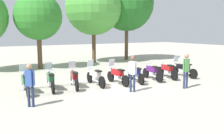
{
  "coord_description": "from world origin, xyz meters",
  "views": [
    {
      "loc": [
        -6.81,
        -11.38,
        2.95
      ],
      "look_at": [
        0.0,
        0.5,
        0.9
      ],
      "focal_mm": 38.02,
      "sensor_mm": 36.0,
      "label": 1
    }
  ],
  "objects": [
    {
      "name": "motorcycle_6",
      "position": [
        2.44,
        -0.18,
        0.5
      ],
      "size": [
        0.66,
        2.18,
        0.99
      ],
      "rotation": [
        0.0,
        0.0,
        1.44
      ],
      "color": "black",
      "rests_on": "ground_plane"
    },
    {
      "name": "motorcycle_5",
      "position": [
        1.22,
        -0.15,
        0.5
      ],
      "size": [
        0.76,
        2.16,
        0.99
      ],
      "rotation": [
        0.0,
        0.0,
        1.36
      ],
      "color": "black",
      "rests_on": "ground_plane"
    },
    {
      "name": "person_2",
      "position": [
        2.55,
        -2.77,
        1.09
      ],
      "size": [
        0.41,
        0.28,
        1.83
      ],
      "rotation": [
        0.0,
        0.0,
        4.54
      ],
      "color": "#232D4C",
      "rests_on": "ground_plane"
    },
    {
      "name": "motorcycle_7",
      "position": [
        3.67,
        -0.17,
        0.5
      ],
      "size": [
        0.72,
        2.17,
        0.99
      ],
      "rotation": [
        0.0,
        0.0,
        1.4
      ],
      "color": "black",
      "rests_on": "ground_plane"
    },
    {
      "name": "person_1",
      "position": [
        -5.09,
        -1.94,
        1.02
      ],
      "size": [
        0.37,
        0.32,
        1.73
      ],
      "rotation": [
        0.0,
        0.0,
        0.93
      ],
      "color": "#232D4C",
      "rests_on": "ground_plane"
    },
    {
      "name": "tree_3",
      "position": [
        6.92,
        9.53,
        5.74
      ],
      "size": [
        5.53,
        5.53,
        8.52
      ],
      "color": "brown",
      "rests_on": "ground_plane"
    },
    {
      "name": "tree_2",
      "position": [
        3.0,
        9.23,
        5.23
      ],
      "size": [
        5.3,
        5.3,
        7.89
      ],
      "color": "brown",
      "rests_on": "ground_plane"
    },
    {
      "name": "motorcycle_0",
      "position": [
        -4.89,
        0.41,
        0.52
      ],
      "size": [
        0.62,
        2.19,
        1.37
      ],
      "rotation": [
        0.0,
        0.0,
        1.52
      ],
      "color": "black",
      "rests_on": "ground_plane"
    },
    {
      "name": "motorcycle_8",
      "position": [
        4.88,
        -0.37,
        0.52
      ],
      "size": [
        0.62,
        2.19,
        1.37
      ],
      "rotation": [
        0.0,
        0.0,
        1.62
      ],
      "color": "black",
      "rests_on": "ground_plane"
    },
    {
      "name": "ground_plane",
      "position": [
        0.0,
        0.0,
        0.0
      ],
      "size": [
        80.0,
        80.0,
        0.0
      ],
      "primitive_type": "plane",
      "color": "#ADA899"
    },
    {
      "name": "person_0",
      "position": [
        -0.26,
        -1.98,
        1.06
      ],
      "size": [
        0.37,
        0.33,
        1.8
      ],
      "rotation": [
        0.0,
        0.0,
        4.1
      ],
      "color": "#232D4C",
      "rests_on": "ground_plane"
    },
    {
      "name": "motorcycle_1",
      "position": [
        -3.66,
        0.39,
        0.52
      ],
      "size": [
        0.67,
        2.18,
        1.37
      ],
      "rotation": [
        0.0,
        0.0,
        1.43
      ],
      "color": "black",
      "rests_on": "ground_plane"
    },
    {
      "name": "motorcycle_2",
      "position": [
        -2.44,
        0.27,
        0.52
      ],
      "size": [
        0.75,
        2.16,
        1.37
      ],
      "rotation": [
        0.0,
        0.0,
        1.36
      ],
      "color": "black",
      "rests_on": "ground_plane"
    },
    {
      "name": "motorcycle_4",
      "position": [
        -0.0,
        -0.1,
        0.52
      ],
      "size": [
        0.62,
        2.19,
        1.37
      ],
      "rotation": [
        0.0,
        0.0,
        1.59
      ],
      "color": "black",
      "rests_on": "ground_plane"
    },
    {
      "name": "motorcycle_3",
      "position": [
        -1.22,
        0.24,
        0.52
      ],
      "size": [
        0.62,
        2.19,
        1.37
      ],
      "rotation": [
        0.0,
        0.0,
        1.57
      ],
      "color": "black",
      "rests_on": "ground_plane"
    },
    {
      "name": "tree_1",
      "position": [
        -2.45,
        7.81,
        4.11
      ],
      "size": [
        3.71,
        3.71,
        5.99
      ],
      "color": "brown",
      "rests_on": "ground_plane"
    }
  ]
}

